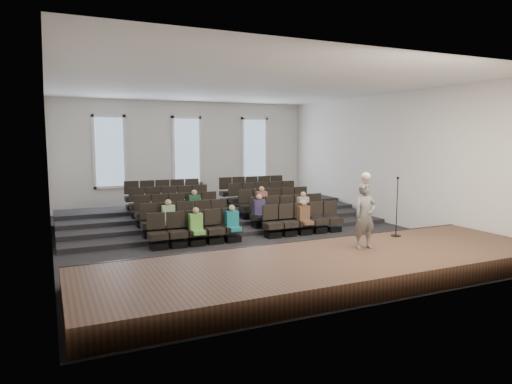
% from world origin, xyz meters
% --- Properties ---
extents(ground, '(14.00, 14.00, 0.00)m').
position_xyz_m(ground, '(0.00, 0.00, 0.00)').
color(ground, black).
rests_on(ground, ground).
extents(ceiling, '(12.00, 14.00, 0.02)m').
position_xyz_m(ceiling, '(0.00, 0.00, 5.01)').
color(ceiling, white).
rests_on(ceiling, ground).
extents(wall_back, '(12.00, 0.04, 5.00)m').
position_xyz_m(wall_back, '(0.00, 7.02, 2.50)').
color(wall_back, silver).
rests_on(wall_back, ground).
extents(wall_front, '(12.00, 0.04, 5.00)m').
position_xyz_m(wall_front, '(0.00, -7.02, 2.50)').
color(wall_front, silver).
rests_on(wall_front, ground).
extents(wall_left, '(0.04, 14.00, 5.00)m').
position_xyz_m(wall_left, '(-6.02, 0.00, 2.50)').
color(wall_left, silver).
rests_on(wall_left, ground).
extents(wall_right, '(0.04, 14.00, 5.00)m').
position_xyz_m(wall_right, '(6.02, 0.00, 2.50)').
color(wall_right, silver).
rests_on(wall_right, ground).
extents(stage, '(11.80, 3.60, 0.50)m').
position_xyz_m(stage, '(0.00, -5.10, 0.25)').
color(stage, '#513222').
rests_on(stage, ground).
extents(stage_lip, '(11.80, 0.06, 0.52)m').
position_xyz_m(stage_lip, '(0.00, -3.33, 0.25)').
color(stage_lip, black).
rests_on(stage_lip, ground).
extents(risers, '(11.80, 4.80, 0.60)m').
position_xyz_m(risers, '(0.00, 3.17, 0.20)').
color(risers, black).
rests_on(risers, ground).
extents(seating_rows, '(6.80, 4.70, 1.67)m').
position_xyz_m(seating_rows, '(-0.00, 1.54, 0.68)').
color(seating_rows, black).
rests_on(seating_rows, ground).
extents(windows, '(8.44, 0.10, 3.24)m').
position_xyz_m(windows, '(0.00, 6.95, 2.70)').
color(windows, white).
rests_on(windows, wall_back).
extents(audience, '(5.45, 2.64, 1.10)m').
position_xyz_m(audience, '(0.00, 0.32, 0.81)').
color(audience, '#6DBB4A').
rests_on(audience, seating_rows).
extents(speaker, '(0.63, 0.43, 1.69)m').
position_xyz_m(speaker, '(1.27, -4.71, 1.34)').
color(speaker, slate).
rests_on(speaker, stage).
extents(mic_stand, '(0.29, 0.29, 1.72)m').
position_xyz_m(mic_stand, '(3.02, -3.92, 1.01)').
color(mic_stand, black).
rests_on(mic_stand, stage).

